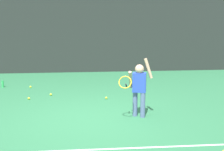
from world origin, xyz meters
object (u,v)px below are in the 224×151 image
object	(u,v)px
tennis_ball_0	(106,98)
tennis_ball_5	(29,98)
tennis_ball_3	(151,77)
tennis_ball_2	(31,87)
tennis_player	(139,86)
water_bottle	(3,84)
tennis_ball_6	(51,94)

from	to	relation	value
tennis_ball_0	tennis_ball_5	world-z (taller)	same
tennis_ball_3	tennis_ball_2	bearing A→B (deg)	-163.30
tennis_player	tennis_ball_3	world-z (taller)	tennis_player
water_bottle	tennis_ball_2	world-z (taller)	water_bottle
tennis_ball_0	tennis_ball_5	xyz separation A→B (m)	(-2.11, 0.15, 0.00)
water_bottle	tennis_ball_0	world-z (taller)	water_bottle
tennis_ball_3	tennis_ball_6	bearing A→B (deg)	-146.77
water_bottle	tennis_ball_2	size ratio (longest dim) A/B	3.33
water_bottle	tennis_ball_6	bearing A→B (deg)	-35.29
tennis_ball_0	tennis_ball_3	size ratio (longest dim) A/B	1.00
tennis_ball_0	tennis_ball_5	distance (m)	2.12
tennis_player	tennis_ball_6	world-z (taller)	tennis_player
tennis_player	tennis_ball_0	world-z (taller)	tennis_player
tennis_player	tennis_ball_5	bearing A→B (deg)	163.10
water_bottle	tennis_ball_5	world-z (taller)	water_bottle
tennis_ball_0	tennis_ball_3	xyz separation A→B (m)	(1.85, 2.74, 0.00)
tennis_player	tennis_ball_6	bearing A→B (deg)	151.55
tennis_ball_0	tennis_player	bearing A→B (deg)	-68.00
tennis_ball_0	tennis_ball_2	distance (m)	2.73
tennis_ball_3	tennis_ball_5	size ratio (longest dim) A/B	1.00
water_bottle	tennis_ball_6	world-z (taller)	water_bottle
water_bottle	tennis_ball_3	distance (m)	5.15
tennis_ball_0	tennis_ball_6	size ratio (longest dim) A/B	1.00
tennis_ball_5	tennis_ball_6	xyz separation A→B (m)	(0.56, 0.36, 0.00)
water_bottle	tennis_ball_0	xyz separation A→B (m)	(3.18, -1.65, -0.08)
tennis_player	tennis_ball_5	world-z (taller)	tennis_player
tennis_ball_5	tennis_ball_6	bearing A→B (deg)	32.67
tennis_player	tennis_ball_0	size ratio (longest dim) A/B	20.46
tennis_player	tennis_ball_3	size ratio (longest dim) A/B	20.46
tennis_player	tennis_ball_6	distance (m)	3.06
tennis_ball_5	water_bottle	bearing A→B (deg)	125.26
tennis_ball_3	tennis_ball_6	size ratio (longest dim) A/B	1.00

